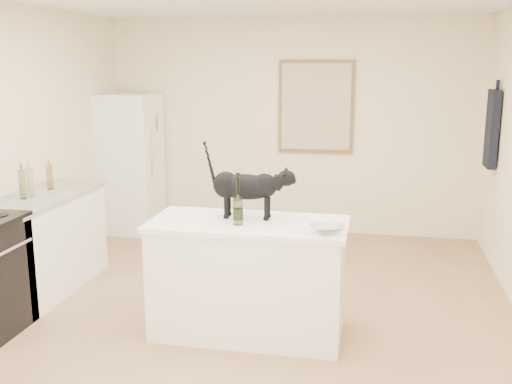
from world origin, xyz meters
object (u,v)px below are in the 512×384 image
object	(u,v)px
wine_bottle	(238,202)
glass_bowl	(327,229)
fridge	(130,163)
black_cat	(246,190)

from	to	relation	value
wine_bottle	glass_bowl	bearing A→B (deg)	-7.85
fridge	black_cat	distance (m)	3.17
black_cat	glass_bowl	distance (m)	0.74
black_cat	wine_bottle	distance (m)	0.21
fridge	glass_bowl	world-z (taller)	fridge
black_cat	wine_bottle	bearing A→B (deg)	-95.01
fridge	wine_bottle	xyz separation A→B (m)	(1.99, -2.65, 0.22)
wine_bottle	glass_bowl	size ratio (longest dim) A/B	1.45
black_cat	glass_bowl	size ratio (longest dim) A/B	2.65
glass_bowl	black_cat	bearing A→B (deg)	155.42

